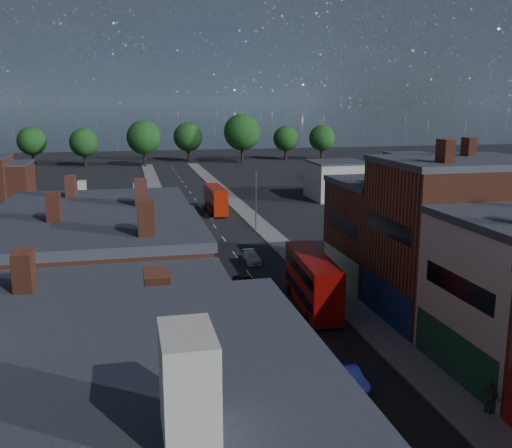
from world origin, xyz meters
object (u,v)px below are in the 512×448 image
ped_1 (218,419)px  ped_3 (490,397)px  bus_2 (216,199)px  bus_0 (271,347)px  bus_1 (312,280)px  car_3 (252,258)px  car_2 (246,282)px  car_1 (349,376)px

ped_1 → ped_3: ped_3 is taller
bus_2 → ped_1: (-9.39, -61.86, -1.37)m
bus_0 → bus_2: size_ratio=1.06×
bus_2 → ped_1: 62.58m
bus_1 → ped_1: 20.45m
car_3 → bus_2: bearing=89.4°
car_3 → ped_1: size_ratio=2.50×
ped_1 → car_3: bearing=-87.2°
bus_1 → car_2: (-4.40, 6.75, -1.99)m
ped_3 → bus_1: bearing=-10.3°
bus_2 → ped_3: bus_2 is taller
bus_1 → car_2: 8.30m
car_2 → bus_2: bearing=80.4°
car_2 → bus_0: bearing=-102.1°
bus_0 → car_2: (2.30, 18.96, -1.90)m
bus_0 → bus_1: 13.93m
bus_0 → ped_3: (11.13, -6.40, -1.32)m
bus_2 → car_2: bus_2 is taller
car_1 → bus_0: bearing=158.4°
car_2 → ped_1: 24.85m
car_3 → ped_3: size_ratio=2.03×
car_1 → car_3: car_1 is taller
car_3 → ped_1: bearing=-105.0°
bus_1 → car_3: bearing=101.5°
bus_1 → car_3: bus_1 is taller
car_1 → ped_3: size_ratio=1.80×
bus_1 → ped_3: 19.18m
bus_0 → car_2: 19.20m
bus_0 → car_1: 5.22m
ped_3 → bus_2: bearing=-18.3°
car_2 → bus_1: bearing=-62.1°
bus_0 → bus_2: 57.07m
car_2 → car_3: (2.40, 8.37, 0.05)m
car_1 → car_2: car_1 is taller
car_3 → ped_3: ped_3 is taller
car_1 → ped_3: bearing=-44.0°
bus_0 → ped_1: (-4.20, -5.02, -1.51)m
bus_0 → bus_2: bus_0 is taller
ped_1 → bus_1: bearing=-104.1°
bus_0 → bus_2: bearing=84.3°
ped_3 → car_1: bearing=28.1°
bus_0 → bus_1: size_ratio=0.95×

